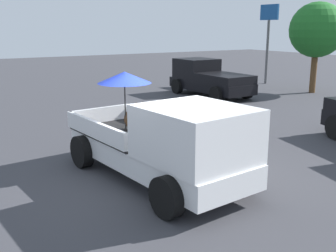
% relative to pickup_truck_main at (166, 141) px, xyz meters
% --- Properties ---
extents(ground_plane, '(80.00, 80.00, 0.00)m').
position_rel_pickup_truck_main_xyz_m(ground_plane, '(-0.41, -0.04, -0.98)').
color(ground_plane, '#38383D').
extents(pickup_truck_main, '(5.21, 2.65, 2.35)m').
position_rel_pickup_truck_main_xyz_m(pickup_truck_main, '(0.00, 0.00, 0.00)').
color(pickup_truck_main, black).
rests_on(pickup_truck_main, ground).
extents(pickup_truck_far, '(4.84, 2.25, 1.80)m').
position_rel_pickup_truck_main_xyz_m(pickup_truck_far, '(-9.10, 8.06, -0.11)').
color(pickup_truck_far, black).
rests_on(pickup_truck_far, ground).
extents(motel_sign, '(1.40, 0.16, 4.70)m').
position_rel_pickup_truck_main_xyz_m(motel_sign, '(-10.82, 13.83, 2.35)').
color(motel_sign, '#59595B').
rests_on(motel_sign, ground).
extents(tree_by_lot, '(2.83, 2.83, 4.67)m').
position_rel_pickup_truck_main_xyz_m(tree_by_lot, '(-6.93, 13.37, 2.26)').
color(tree_by_lot, brown).
rests_on(tree_by_lot, ground).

